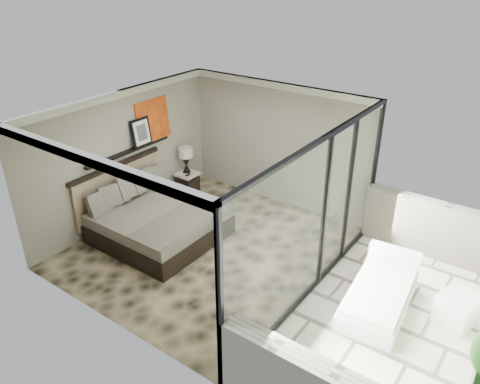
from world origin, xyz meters
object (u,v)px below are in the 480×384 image
Objects in this scene: ottoman at (457,309)px; lounger at (379,295)px; bed at (155,220)px; nightstand at (188,184)px; table_lamp at (186,157)px.

ottoman is 1.16m from lounger.
bed is 4.92× the size of nightstand.
bed reaches higher than lounger.
nightstand is 5.44m from lounger.
bed is at bearing -170.86° from ottoman.
bed reaches higher than table_lamp.
nightstand is at bearing 112.85° from bed.
nightstand is at bearing 171.57° from ottoman.
bed is 5.69m from ottoman.
ottoman is 0.28× the size of lounger.
table_lamp is (-0.04, 0.04, 0.68)m from nightstand.
lounger is at bearing 7.28° from bed.
bed is at bearing -66.53° from table_lamp.
lounger is (-1.11, -0.33, -0.04)m from ottoman.
bed is at bearing -65.49° from nightstand.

